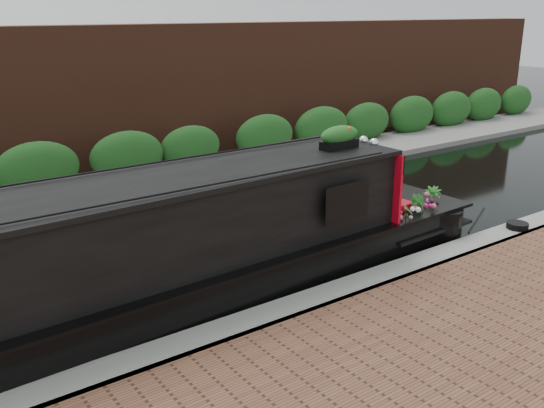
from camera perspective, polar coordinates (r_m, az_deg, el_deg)
ground at (r=12.09m, az=-4.32°, el=-3.57°), size 80.00×80.00×0.00m
near_bank_coping at (r=9.67m, az=6.18°, el=-9.36°), size 40.00×0.60×0.50m
far_bank_path at (r=15.64m, az=-12.45°, el=1.08°), size 40.00×2.40×0.34m
far_hedge at (r=16.44m, az=-13.73°, el=1.80°), size 40.00×1.10×2.80m
far_brick_wall at (r=18.34m, az=-16.27°, el=3.25°), size 40.00×1.00×8.00m
narrowboat at (r=9.29m, az=-9.08°, el=-5.19°), size 11.59×2.41×2.71m
rope_fender at (r=13.30m, az=15.59°, el=-1.40°), size 0.34×0.35×0.34m
coiled_mooring_rope at (r=12.98m, az=22.10°, el=-1.89°), size 0.42×0.42×0.12m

